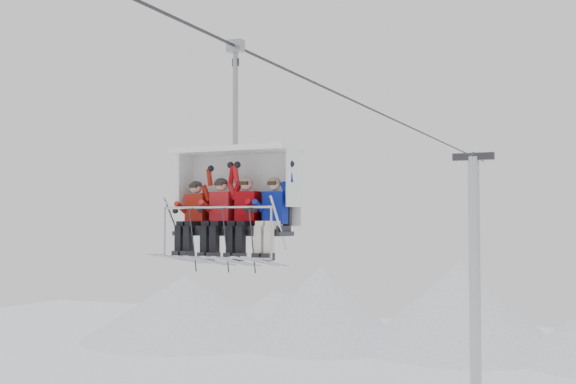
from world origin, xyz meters
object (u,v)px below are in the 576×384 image
at_px(skier_far_left, 193,216).
at_px(skier_center_right, 244,215).
at_px(chairlift_carrier, 238,190).
at_px(skier_far_right, 272,215).
at_px(skier_center_left, 219,215).
at_px(lift_tower_right, 475,311).

distance_m(skier_far_left, skier_center_right, 1.06).
xyz_separation_m(chairlift_carrier, skier_far_right, (0.84, -0.31, -0.47)).
relative_size(chairlift_carrier, skier_center_left, 2.36).
relative_size(skier_center_left, skier_center_right, 1.00).
distance_m(skier_center_left, skier_far_right, 1.07).
xyz_separation_m(skier_center_right, skier_far_right, (0.55, -0.00, -0.01)).
xyz_separation_m(chairlift_carrier, skier_center_right, (0.29, -0.30, -0.46)).
height_order(chairlift_carrier, skier_center_left, chairlift_carrier).
distance_m(lift_tower_right, skier_far_left, 24.92).
height_order(lift_tower_right, skier_far_right, lift_tower_right).
height_order(lift_tower_right, skier_far_left, lift_tower_right).
distance_m(chairlift_carrier, skier_far_right, 1.01).
bearing_deg(skier_center_left, skier_far_left, -179.43).
height_order(lift_tower_right, chairlift_carrier, lift_tower_right).
relative_size(skier_far_left, skier_center_left, 1.00).
relative_size(chairlift_carrier, skier_far_right, 2.36).
bearing_deg(skier_far_right, chairlift_carrier, 159.92).
xyz_separation_m(skier_far_left, skier_center_left, (0.54, 0.01, 0.02)).
bearing_deg(chairlift_carrier, skier_center_right, -46.40).
bearing_deg(skier_far_left, chairlift_carrier, 21.84).
height_order(chairlift_carrier, skier_center_right, chairlift_carrier).
relative_size(chairlift_carrier, skier_center_right, 2.36).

